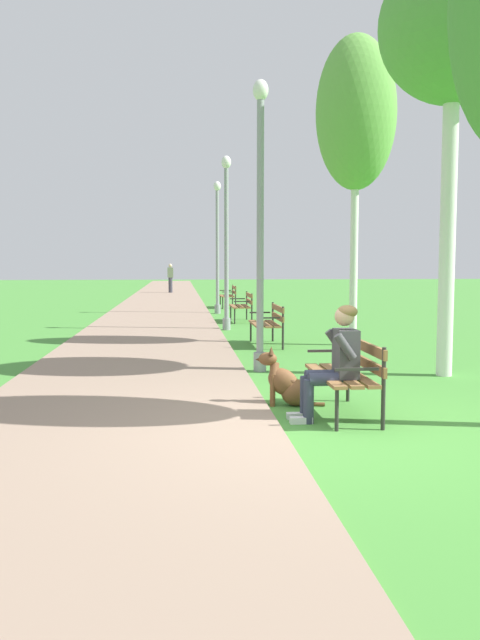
{
  "coord_description": "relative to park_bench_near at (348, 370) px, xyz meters",
  "views": [
    {
      "loc": [
        -1.39,
        -6.3,
        1.7
      ],
      "look_at": [
        -0.54,
        2.72,
        0.9
      ],
      "focal_mm": 36.46,
      "sensor_mm": 36.0,
      "label": 1
    }
  ],
  "objects": [
    {
      "name": "ground_plane",
      "position": [
        -0.49,
        -0.72,
        -0.51
      ],
      "size": [
        120.0,
        120.0,
        0.0
      ],
      "primitive_type": "plane",
      "color": "#478E38"
    },
    {
      "name": "paved_path",
      "position": [
        -2.56,
        23.28,
        -0.49
      ],
      "size": [
        3.42,
        60.0,
        0.04
      ],
      "primitive_type": "cube",
      "color": "gray",
      "rests_on": "ground"
    },
    {
      "name": "park_bench_near",
      "position": [
        0.0,
        0.0,
        0.0
      ],
      "size": [
        0.55,
        1.5,
        0.85
      ],
      "color": "olive",
      "rests_on": "ground"
    },
    {
      "name": "park_bench_mid",
      "position": [
        -0.04,
        6.15,
        0.0
      ],
      "size": [
        0.55,
        1.5,
        0.85
      ],
      "color": "olive",
      "rests_on": "ground"
    },
    {
      "name": "park_bench_far",
      "position": [
        -0.04,
        11.58,
        0.0
      ],
      "size": [
        0.55,
        1.5,
        0.85
      ],
      "color": "olive",
      "rests_on": "ground"
    },
    {
      "name": "park_bench_furthest",
      "position": [
        0.03,
        17.49,
        0.0
      ],
      "size": [
        0.55,
        1.5,
        0.85
      ],
      "color": "olive",
      "rests_on": "ground"
    },
    {
      "name": "person_seated_on_near_bench",
      "position": [
        -0.21,
        -0.25,
        0.17
      ],
      "size": [
        0.74,
        0.49,
        1.25
      ],
      "color": "#33384C",
      "rests_on": "ground"
    },
    {
      "name": "dog_brown",
      "position": [
        -0.6,
        0.52,
        -0.25
      ],
      "size": [
        0.83,
        0.36,
        0.71
      ],
      "color": "brown",
      "rests_on": "ground"
    },
    {
      "name": "lamp_post_near",
      "position": [
        -0.62,
        2.99,
        1.8
      ],
      "size": [
        0.24,
        0.24,
        4.46
      ],
      "color": "gray",
      "rests_on": "ground"
    },
    {
      "name": "lamp_post_mid",
      "position": [
        -0.68,
        9.34,
        1.74
      ],
      "size": [
        0.24,
        0.24,
        4.35
      ],
      "color": "gray",
      "rests_on": "ground"
    },
    {
      "name": "lamp_post_far",
      "position": [
        -0.59,
        14.67,
        1.75
      ],
      "size": [
        0.24,
        0.24,
        4.38
      ],
      "color": "gray",
      "rests_on": "ground"
    },
    {
      "name": "birch_tree_second",
      "position": [
        2.1,
        2.35,
        4.51
      ],
      "size": [
        2.17,
        1.95,
        6.2
      ],
      "color": "silver",
      "rests_on": "ground"
    },
    {
      "name": "birch_tree_third",
      "position": [
        1.7,
        6.06,
        4.16
      ],
      "size": [
        1.63,
        1.49,
        6.25
      ],
      "color": "silver",
      "rests_on": "ground"
    },
    {
      "name": "pedestrian_distant",
      "position": [
        -2.34,
        29.5,
        0.33
      ],
      "size": [
        0.32,
        0.22,
        1.65
      ],
      "color": "#383842",
      "rests_on": "ground"
    }
  ]
}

